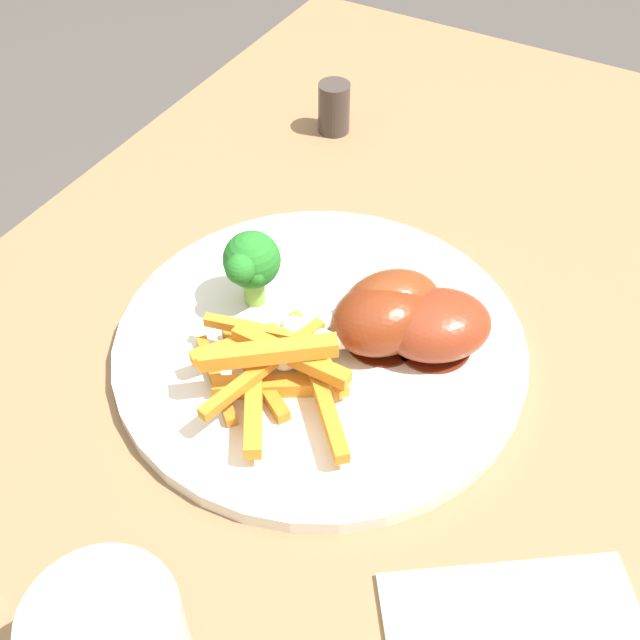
{
  "coord_description": "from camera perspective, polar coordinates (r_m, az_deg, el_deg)",
  "views": [
    {
      "loc": [
        -0.37,
        -0.13,
        1.13
      ],
      "look_at": [
        -0.03,
        0.05,
        0.73
      ],
      "focal_mm": 44.87,
      "sensor_mm": 36.0,
      "label": 1
    }
  ],
  "objects": [
    {
      "name": "pepper_shaker",
      "position": [
        0.78,
        1.0,
        14.9
      ],
      "size": [
        0.03,
        0.03,
        0.05
      ],
      "primitive_type": "cylinder",
      "color": "#423833",
      "rests_on": "dining_table"
    },
    {
      "name": "chicken_drumstick_near",
      "position": [
        0.55,
        4.26,
        0.08
      ],
      "size": [
        0.12,
        0.1,
        0.05
      ],
      "color": "#541A0B",
      "rests_on": "dinner_plate"
    },
    {
      "name": "dinner_plate",
      "position": [
        0.57,
        -0.0,
        -1.83
      ],
      "size": [
        0.29,
        0.29,
        0.01
      ],
      "primitive_type": "cylinder",
      "color": "white",
      "rests_on": "dining_table"
    },
    {
      "name": "chicken_drumstick_far",
      "position": [
        0.55,
        4.62,
        0.92
      ],
      "size": [
        0.1,
        0.1,
        0.05
      ],
      "color": "#5B210E",
      "rests_on": "dinner_plate"
    },
    {
      "name": "chicken_drumstick_extra",
      "position": [
        0.54,
        7.65,
        -0.71
      ],
      "size": [
        0.1,
        0.12,
        0.04
      ],
      "color": "#5F1E0F",
      "rests_on": "dinner_plate"
    },
    {
      "name": "broccoli_floret_front",
      "position": [
        0.56,
        -4.97,
        4.07
      ],
      "size": [
        0.05,
        0.04,
        0.06
      ],
      "color": "#82B848",
      "rests_on": "dinner_plate"
    },
    {
      "name": "dining_table",
      "position": [
        0.67,
        5.34,
        -8.83
      ],
      "size": [
        0.95,
        0.68,
        0.7
      ],
      "color": "#8E6B47",
      "rests_on": "ground_plane"
    },
    {
      "name": "carrot_fries_pile",
      "position": [
        0.52,
        -3.59,
        -3.6
      ],
      "size": [
        0.12,
        0.14,
        0.04
      ],
      "color": "orange",
      "rests_on": "dinner_plate"
    }
  ]
}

